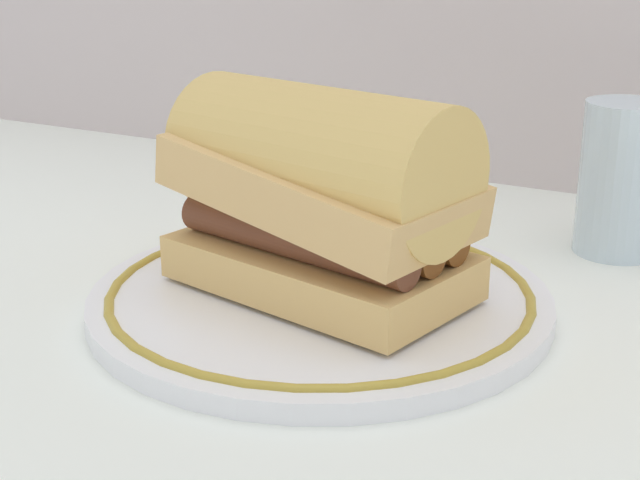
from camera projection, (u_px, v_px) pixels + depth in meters
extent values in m
plane|color=white|center=(337.00, 322.00, 0.56)|extent=(1.50, 1.50, 0.00)
cylinder|color=white|center=(320.00, 300.00, 0.57)|extent=(0.28, 0.28, 0.01)
torus|color=#B29333|center=(320.00, 291.00, 0.57)|extent=(0.26, 0.26, 0.01)
cube|color=#DEB066|center=(320.00, 267.00, 0.57)|extent=(0.19, 0.14, 0.03)
cylinder|color=brown|center=(293.00, 238.00, 0.54)|extent=(0.17, 0.06, 0.02)
cylinder|color=brown|center=(320.00, 228.00, 0.56)|extent=(0.17, 0.06, 0.02)
cylinder|color=brown|center=(346.00, 218.00, 0.58)|extent=(0.17, 0.06, 0.02)
cube|color=tan|center=(320.00, 185.00, 0.55)|extent=(0.20, 0.14, 0.05)
cylinder|color=#DBB362|center=(320.00, 160.00, 0.54)|extent=(0.19, 0.12, 0.08)
cylinder|color=silver|center=(622.00, 179.00, 0.66)|extent=(0.06, 0.06, 0.11)
cylinder|color=gold|center=(617.00, 222.00, 0.67)|extent=(0.05, 0.05, 0.04)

